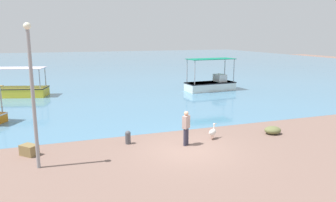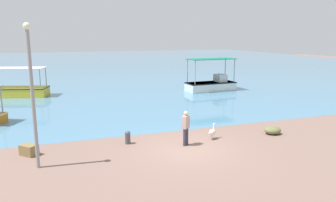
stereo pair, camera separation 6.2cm
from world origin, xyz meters
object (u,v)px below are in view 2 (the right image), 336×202
at_px(mooring_bollard, 128,137).
at_px(fisherman_standing, 186,127).
at_px(fishing_boat_center, 211,84).
at_px(fishing_boat_near_left, 14,90).
at_px(cargo_crate, 29,150).
at_px(pelican, 212,132).
at_px(lamp_post, 32,89).
at_px(net_pile, 273,130).

distance_m(mooring_bollard, fisherman_standing, 2.88).
distance_m(fishing_boat_center, fishing_boat_near_left, 17.72).
bearing_deg(cargo_crate, pelican, -4.28).
bearing_deg(mooring_bollard, cargo_crate, -179.26).
distance_m(pelican, lamp_post, 8.78).
xyz_separation_m(pelican, lamp_post, (-8.26, -0.97, 2.82)).
height_order(fishing_boat_near_left, pelican, fishing_boat_near_left).
xyz_separation_m(lamp_post, net_pile, (11.72, 0.69, -2.99)).
bearing_deg(fishing_boat_near_left, fishing_boat_center, -9.55).
height_order(pelican, fisherman_standing, fisherman_standing).
distance_m(lamp_post, mooring_bollard, 5.21).
height_order(fishing_boat_center, mooring_bollard, fishing_boat_center).
relative_size(mooring_bollard, net_pile, 0.73).
relative_size(fishing_boat_near_left, fisherman_standing, 3.52).
height_order(fishing_boat_center, net_pile, fishing_boat_center).
xyz_separation_m(lamp_post, fisherman_standing, (6.61, 0.54, -2.29)).
bearing_deg(fishing_boat_near_left, mooring_bollard, -67.28).
height_order(fisherman_standing, net_pile, fisherman_standing).
bearing_deg(net_pile, lamp_post, -176.64).
bearing_deg(fishing_boat_center, mooring_bollard, -130.77).
distance_m(fishing_boat_center, pelican, 14.97).
distance_m(lamp_post, fisherman_standing, 7.02).
relative_size(fisherman_standing, net_pile, 1.86).
xyz_separation_m(fisherman_standing, cargo_crate, (-7.04, 1.09, -0.67)).
xyz_separation_m(pelican, mooring_bollard, (-4.23, 0.71, -0.02)).
xyz_separation_m(lamp_post, cargo_crate, (-0.43, 1.62, -2.96)).
distance_m(fishing_boat_near_left, cargo_crate, 15.82).
height_order(net_pile, cargo_crate, cargo_crate).
distance_m(mooring_bollard, net_pile, 7.76).
xyz_separation_m(fishing_boat_center, fisherman_standing, (-8.35, -13.82, 0.27)).
bearing_deg(fishing_boat_center, cargo_crate, -140.39).
bearing_deg(fishing_boat_center, pelican, -116.60).
bearing_deg(fisherman_standing, net_pile, 1.68).
bearing_deg(net_pile, fishing_boat_center, 76.66).
bearing_deg(mooring_bollard, fishing_boat_center, 49.23).
bearing_deg(lamp_post, net_pile, 3.36).
xyz_separation_m(fishing_boat_near_left, mooring_bollard, (6.54, -15.62, -0.20)).
xyz_separation_m(fisherman_standing, net_pile, (5.11, 0.15, -0.70)).
bearing_deg(fishing_boat_center, fishing_boat_near_left, 170.45).
xyz_separation_m(fishing_boat_center, cargo_crate, (-15.39, -12.74, -0.40)).
relative_size(fishing_boat_center, net_pile, 5.30).
bearing_deg(fisherman_standing, fishing_boat_center, 58.86).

